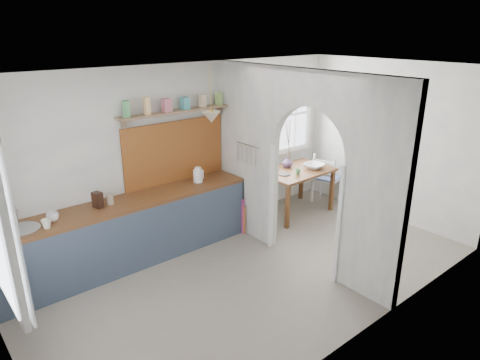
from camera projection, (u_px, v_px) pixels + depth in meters
floor at (256, 272)px, 5.68m from camera, size 5.80×3.20×0.01m
ceiling at (259, 71)px, 4.80m from camera, size 5.80×3.20×0.01m
walls at (258, 180)px, 5.24m from camera, size 5.81×3.21×2.60m
partition at (294, 156)px, 5.65m from camera, size 0.12×3.20×2.60m
nook_window at (275, 117)px, 7.35m from camera, size 1.76×0.10×1.30m
counter at (130, 231)px, 5.81m from camera, size 3.50×0.60×0.90m
sink at (22, 230)px, 4.86m from camera, size 0.40×0.40×0.02m
backsplash at (175, 152)px, 6.24m from camera, size 1.65×0.03×0.90m
shelf at (176, 108)px, 5.96m from camera, size 1.75×0.20×0.21m
pendant_lamp at (211, 117)px, 5.97m from camera, size 0.26×0.26×0.16m
utensil_rail at (248, 145)px, 6.21m from camera, size 0.02×0.50×0.02m
dining_table at (295, 191)px, 7.39m from camera, size 1.26×0.85×0.78m
chair_left at (256, 204)px, 6.73m from camera, size 0.53×0.53×0.88m
chair_right at (327, 177)px, 7.84m from camera, size 0.52×0.52×0.93m
kettle at (198, 175)px, 6.30m from camera, size 0.23×0.21×0.22m
mug_a at (47, 224)px, 4.86m from camera, size 0.12×0.12×0.11m
mug_b at (53, 217)px, 5.04m from camera, size 0.16×0.16×0.11m
knife_block at (98, 200)px, 5.41m from camera, size 0.12×0.15×0.20m
jar at (110, 199)px, 5.52m from camera, size 0.11×0.11×0.14m
towel_magenta at (243, 218)px, 6.64m from camera, size 0.02×0.03×0.60m
towel_orange at (244, 220)px, 6.62m from camera, size 0.02×0.03×0.46m
bowl at (314, 166)px, 7.33m from camera, size 0.38×0.38×0.08m
table_cup at (298, 172)px, 7.03m from camera, size 0.12×0.12×0.09m
plate at (284, 174)px, 7.02m from camera, size 0.19×0.19×0.02m
vase at (287, 162)px, 7.36m from camera, size 0.18×0.18×0.19m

